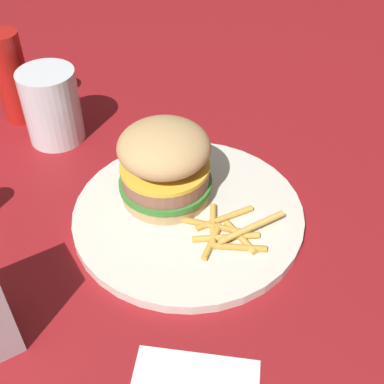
% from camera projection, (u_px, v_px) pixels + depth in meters
% --- Properties ---
extents(ground_plane, '(1.60, 1.60, 0.00)m').
position_uv_depth(ground_plane, '(181.00, 231.00, 0.57)').
color(ground_plane, maroon).
extents(plate, '(0.26, 0.26, 0.01)m').
position_uv_depth(plate, '(192.00, 215.00, 0.58)').
color(plate, silver).
rests_on(plate, ground_plane).
extents(sandwich, '(0.11, 0.11, 0.09)m').
position_uv_depth(sandwich, '(165.00, 163.00, 0.56)').
color(sandwich, tan).
rests_on(sandwich, plate).
extents(fries_pile, '(0.11, 0.09, 0.01)m').
position_uv_depth(fries_pile, '(228.00, 231.00, 0.54)').
color(fries_pile, gold).
rests_on(fries_pile, plate).
extents(drink_glass, '(0.07, 0.07, 0.10)m').
position_uv_depth(drink_glass, '(53.00, 110.00, 0.67)').
color(drink_glass, silver).
rests_on(drink_glass, ground_plane).
extents(ketchup_bottle, '(0.04, 0.04, 0.13)m').
position_uv_depth(ketchup_bottle, '(12.00, 78.00, 0.69)').
color(ketchup_bottle, '#B21914').
rests_on(ketchup_bottle, ground_plane).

